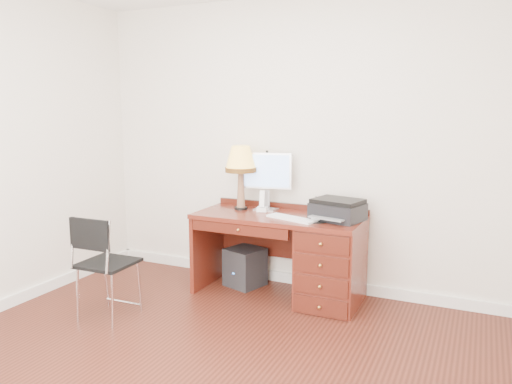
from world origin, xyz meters
The scene contains 12 objects.
ground centered at (0.00, 0.00, 0.00)m, with size 4.00×4.00×0.00m, color #36130C.
room_shell centered at (0.00, 0.63, 0.05)m, with size 4.00×4.00×4.00m.
desk centered at (0.32, 1.40, 0.41)m, with size 1.50×0.67×0.75m.
monitor centered at (-0.19, 1.58, 1.09)m, with size 0.47×0.18×0.54m.
keyboard centered at (0.17, 1.27, 0.76)m, with size 0.46×0.13×0.02m, color white.
mouse_pad centered at (0.38, 1.29, 0.76)m, with size 0.20×0.20×0.04m.
printer centered at (0.53, 1.42, 0.84)m, with size 0.47×0.41×0.18m.
leg_lamp centered at (-0.42, 1.48, 1.19)m, with size 0.29×0.29×0.60m.
phone centered at (-0.20, 1.48, 0.81)m, with size 0.11×0.11×0.19m.
pen_cup centered at (0.32, 1.50, 0.81)m, with size 0.09×0.09×0.11m, color black.
chair centered at (-1.07, 0.31, 0.52)m, with size 0.42×0.42×0.86m.
equipment_box centered at (-0.38, 1.50, 0.18)m, with size 0.31×0.31×0.37m, color black.
Camera 1 is at (1.63, -2.65, 1.69)m, focal length 35.00 mm.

